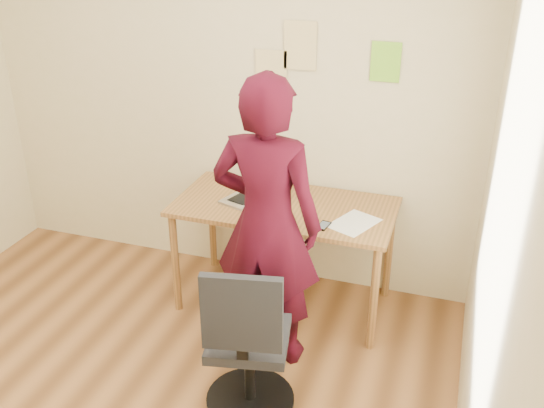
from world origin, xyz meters
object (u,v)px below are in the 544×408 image
(laptop, at_px, (257,193))
(person, at_px, (267,224))
(desk, at_px, (285,217))
(office_chair, at_px, (247,351))
(phone, at_px, (323,226))

(laptop, relative_size, person, 0.25)
(desk, xyz_separation_m, person, (0.05, -0.51, 0.21))
(office_chair, distance_m, person, 0.69)
(phone, bearing_deg, laptop, 166.45)
(laptop, distance_m, person, 0.56)
(office_chair, bearing_deg, phone, 65.49)
(desk, distance_m, laptop, 0.23)
(laptop, bearing_deg, desk, 19.98)
(phone, distance_m, office_chair, 0.90)
(laptop, bearing_deg, office_chair, -54.56)
(desk, bearing_deg, phone, -34.44)
(laptop, xyz_separation_m, phone, (0.49, -0.21, -0.05))
(desk, relative_size, phone, 11.25)
(laptop, height_order, office_chair, laptop)
(person, bearing_deg, laptop, -64.11)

